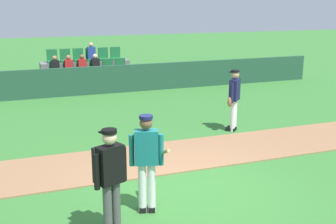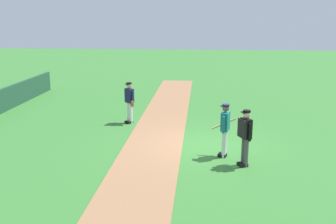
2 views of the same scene
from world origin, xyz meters
name	(u,v)px [view 1 (image 1 of 2)]	position (x,y,z in m)	size (l,w,h in m)	color
ground_plane	(188,189)	(0.00, 0.00, 0.00)	(80.00, 80.00, 0.00)	#387A33
infield_dirt_path	(158,158)	(0.00, 1.83, 0.01)	(28.00, 2.06, 0.03)	#9E704C
dugout_fence	(94,80)	(0.00, 9.59, 0.56)	(20.00, 0.16, 1.12)	#234C38
stadium_bleachers	(87,76)	(-0.02, 11.03, 0.51)	(3.90, 2.10, 1.90)	slate
batter_teal_jersey	(147,160)	(-1.04, -0.61, 0.97)	(0.59, 0.80, 1.76)	white
umpire_home_plate	(110,177)	(-1.81, -1.17, 1.00)	(0.55, 0.42, 1.76)	#4C4C4C
runner_navy_jersey	(234,98)	(2.76, 3.20, 0.96)	(0.56, 0.50, 1.76)	white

